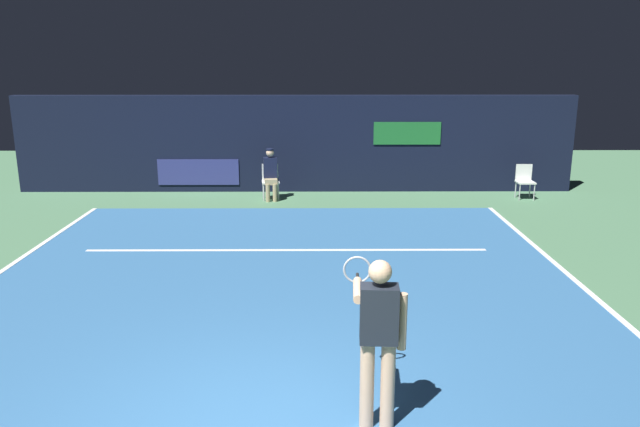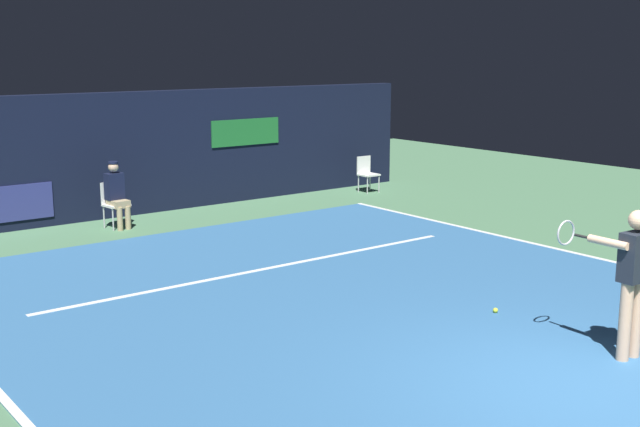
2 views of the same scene
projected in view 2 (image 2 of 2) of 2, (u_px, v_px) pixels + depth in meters
ground_plane at (336, 297)px, 11.43m from camera, size 29.72×29.72×0.00m
court_surface at (336, 296)px, 11.43m from camera, size 9.71×10.28×0.01m
line_sideline_left at (546, 246)px, 14.30m from camera, size 0.10×10.28×0.01m
line_service at (266, 269)px, 12.82m from camera, size 7.57×0.10×0.01m
back_wall at (120, 155)px, 16.79m from camera, size 15.06×0.33×2.60m
tennis_player at (632, 275)px, 8.94m from camera, size 0.57×0.95×1.73m
line_judge_on_chair at (116, 194)px, 15.70m from camera, size 0.49×0.56×1.32m
courtside_chair_near at (367, 172)px, 19.75m from camera, size 0.44×0.42×0.88m
tennis_ball at (495, 310)px, 10.68m from camera, size 0.07×0.07×0.07m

